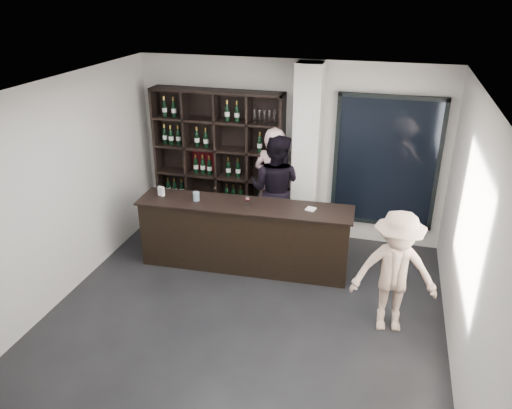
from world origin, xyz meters
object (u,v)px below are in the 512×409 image
(tasting_counter, at_px, (244,236))
(customer, at_px, (395,273))
(wine_shelf, at_px, (219,162))
(taster_pink, at_px, (274,185))
(taster_black, at_px, (276,190))

(tasting_counter, relative_size, customer, 1.97)
(wine_shelf, bearing_deg, taster_pink, -9.37)
(taster_black, relative_size, customer, 1.16)
(tasting_counter, height_order, customer, customer)
(taster_black, xyz_separation_m, customer, (1.90, -1.84, -0.13))
(tasting_counter, distance_m, taster_pink, 1.13)
(taster_pink, xyz_separation_m, taster_black, (0.05, -0.10, -0.04))
(wine_shelf, height_order, taster_pink, wine_shelf)
(wine_shelf, bearing_deg, tasting_counter, -55.90)
(taster_black, bearing_deg, customer, 146.61)
(tasting_counter, xyz_separation_m, taster_black, (0.25, 0.92, 0.40))
(wine_shelf, relative_size, taster_pink, 1.25)
(tasting_counter, bearing_deg, customer, -25.98)
(wine_shelf, distance_m, taster_pink, 1.04)
(tasting_counter, relative_size, taster_black, 1.70)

